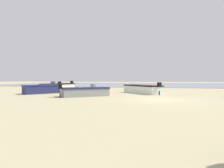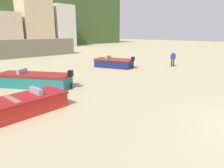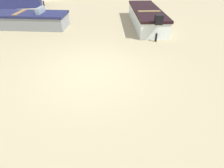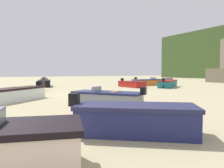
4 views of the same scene
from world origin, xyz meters
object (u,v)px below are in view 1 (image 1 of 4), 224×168
(boat_grey_8, at_px, (85,92))
(boat_navy_0, at_px, (42,89))
(boat_white_3, at_px, (142,89))
(boat_cream_7, at_px, (58,87))

(boat_grey_8, bearing_deg, boat_navy_0, -146.09)
(boat_navy_0, relative_size, boat_grey_8, 0.90)
(boat_white_3, distance_m, boat_cream_7, 10.84)
(boat_navy_0, distance_m, boat_cream_7, 4.56)
(boat_navy_0, bearing_deg, boat_cream_7, -45.11)
(boat_navy_0, relative_size, boat_white_3, 0.82)
(boat_white_3, distance_m, boat_grey_8, 6.44)
(boat_white_3, bearing_deg, boat_grey_8, -177.93)
(boat_cream_7, bearing_deg, boat_grey_8, 150.47)
(boat_white_3, relative_size, boat_grey_8, 1.10)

